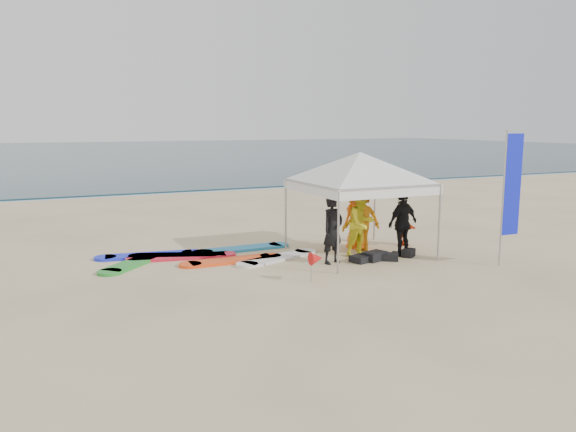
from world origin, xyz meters
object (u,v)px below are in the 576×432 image
(person_orange_b, at_px, (357,217))
(feather_flag, at_px, (511,186))
(person_black_a, at_px, (333,230))
(person_seated, at_px, (404,227))
(surfboard_spread, at_px, (201,257))
(person_black_b, at_px, (403,223))
(canopy_tent, at_px, (360,152))
(marker_pennant, at_px, (316,259))
(person_orange_a, at_px, (362,219))
(person_yellow, at_px, (362,223))

(person_orange_b, distance_m, feather_flag, 3.98)
(person_black_a, xyz_separation_m, person_seated, (2.81, 1.01, -0.32))
(feather_flag, relative_size, surfboard_spread, 0.62)
(person_black_b, relative_size, surfboard_spread, 0.32)
(person_black_b, xyz_separation_m, canopy_tent, (-0.95, 0.56, 1.77))
(marker_pennant, bearing_deg, person_orange_a, 40.95)
(person_yellow, height_order, person_orange_a, person_orange_a)
(person_yellow, xyz_separation_m, canopy_tent, (-0.00, 0.13, 1.77))
(person_black_a, xyz_separation_m, person_black_b, (2.00, -0.03, 0.01))
(person_yellow, bearing_deg, feather_flag, -49.83)
(person_seated, bearing_deg, person_black_b, 154.34)
(canopy_tent, distance_m, marker_pennant, 3.48)
(marker_pennant, bearing_deg, feather_flag, -7.49)
(marker_pennant, bearing_deg, person_seated, 29.97)
(person_orange_a, xyz_separation_m, person_black_b, (0.63, -0.93, -0.02))
(person_orange_a, relative_size, canopy_tent, 0.43)
(canopy_tent, bearing_deg, marker_pennant, -140.44)
(person_black_b, height_order, person_orange_b, person_orange_b)
(person_black_b, bearing_deg, person_seated, -140.95)
(surfboard_spread, bearing_deg, person_orange_b, -8.00)
(person_yellow, xyz_separation_m, feather_flag, (2.64, -2.25, 1.04))
(person_orange_a, relative_size, person_orange_b, 1.01)
(person_orange_a, bearing_deg, person_yellow, 59.70)
(person_yellow, xyz_separation_m, person_seated, (1.77, 0.62, -0.33))
(canopy_tent, height_order, surfboard_spread, canopy_tent)
(person_black_b, relative_size, person_seated, 1.66)
(person_orange_a, xyz_separation_m, feather_flag, (2.32, -2.76, 1.02))
(person_orange_a, distance_m, person_black_b, 1.12)
(person_black_a, bearing_deg, person_seated, 3.15)
(feather_flag, bearing_deg, person_seated, 106.98)
(person_seated, bearing_deg, person_orange_a, 106.96)
(person_black_a, height_order, person_seated, person_black_a)
(person_yellow, bearing_deg, marker_pennant, -152.04)
(person_yellow, height_order, canopy_tent, canopy_tent)
(person_black_a, bearing_deg, marker_pennant, -147.77)
(person_orange_a, distance_m, surfboard_spread, 4.29)
(person_orange_b, bearing_deg, person_seated, 159.90)
(person_orange_b, relative_size, feather_flag, 0.53)
(person_black_b, distance_m, surfboard_spread, 5.15)
(surfboard_spread, bearing_deg, feather_flag, -29.97)
(surfboard_spread, bearing_deg, person_black_b, -21.58)
(person_orange_a, xyz_separation_m, person_orange_b, (0.07, 0.36, -0.01))
(person_yellow, relative_size, canopy_tent, 0.42)
(canopy_tent, distance_m, feather_flag, 3.64)
(person_yellow, height_order, person_orange_b, person_orange_b)
(person_black_a, xyz_separation_m, marker_pennant, (-1.08, -1.24, -0.33))
(person_yellow, height_order, marker_pennant, person_yellow)
(person_orange_b, relative_size, person_seated, 1.67)
(person_black_b, distance_m, feather_flag, 2.70)
(surfboard_spread, bearing_deg, marker_pennant, -61.82)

